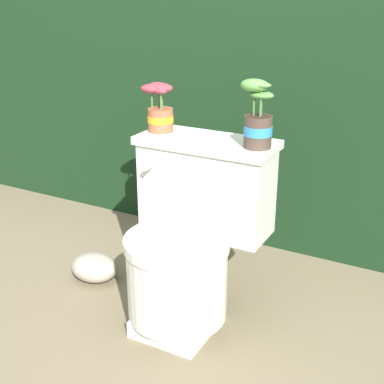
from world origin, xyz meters
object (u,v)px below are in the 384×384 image
Objects in this scene: potted_plant_midleft at (258,120)px; garden_stone at (94,267)px; potted_plant_left at (159,108)px; toilet at (190,237)px.

potted_plant_midleft is 1.09× the size of garden_stone.
potted_plant_left is at bearing 19.86° from garden_stone.
garden_stone is (-0.49, 0.03, -0.27)m from toilet.
garden_stone is at bearing -173.68° from potted_plant_midleft.
garden_stone is (-0.69, -0.08, -0.72)m from potted_plant_midleft.
potted_plant_left is (-0.20, 0.14, 0.43)m from toilet.
toilet is at bearing -33.55° from potted_plant_left.
toilet is at bearing -3.80° from garden_stone.
toilet reaches higher than garden_stone.
potted_plant_midleft is at bearing 28.48° from toilet.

